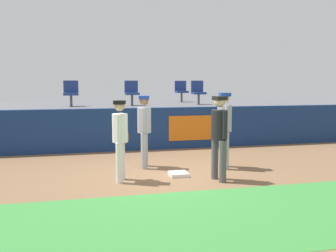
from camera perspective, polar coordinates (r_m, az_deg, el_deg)
ground_plane at (r=8.40m, az=-0.51°, el=-7.56°), size 60.00×60.00×0.00m
grass_foreground_strip at (r=5.93m, az=5.45°, el=-13.74°), size 18.00×2.80×0.01m
first_base at (r=8.38m, az=1.60°, el=-7.32°), size 0.40×0.40×0.08m
player_fielder_home at (r=7.83m, az=-7.25°, el=-1.36°), size 0.43×0.51×1.70m
player_runner_visitor at (r=9.07m, az=8.57°, el=0.19°), size 0.38×0.51×1.82m
player_coach_visitor at (r=9.04m, az=-3.63°, el=-0.03°), size 0.40×0.48×1.75m
player_umpire at (r=7.88m, az=7.80°, el=-0.93°), size 0.40×0.49×1.78m
field_wall at (r=11.48m, az=-4.16°, el=-0.44°), size 18.00×0.26×1.29m
bleacher_platform at (r=14.01m, az=-5.88°, el=0.82°), size 18.00×4.80×1.28m
seat_front_center at (r=12.81m, az=-5.54°, el=5.25°), size 0.45×0.44×0.84m
seat_front_left at (r=12.69m, az=-14.54°, el=5.06°), size 0.48×0.44×0.84m
seat_front_right at (r=13.34m, az=4.60°, el=5.31°), size 0.44×0.44×0.84m
seat_back_right at (r=15.03m, az=2.02°, el=5.49°), size 0.47×0.44×0.84m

